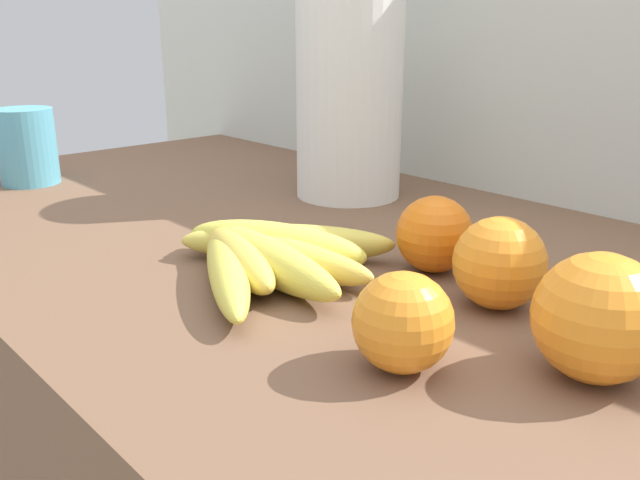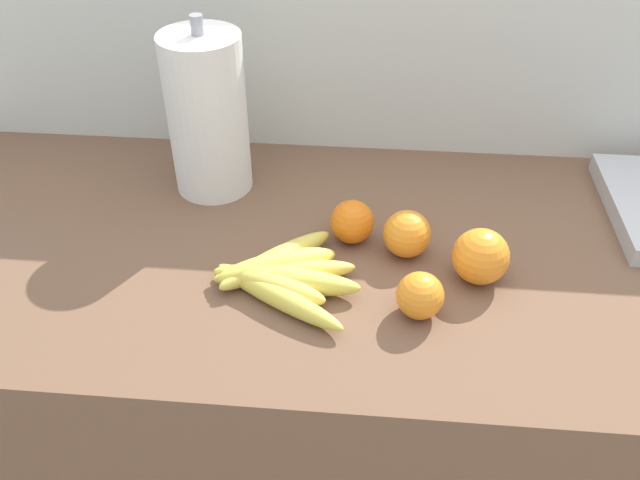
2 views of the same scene
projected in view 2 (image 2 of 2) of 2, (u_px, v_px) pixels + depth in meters
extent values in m
cube|color=brown|center=(466.00, 440.00, 1.29)|extent=(1.97, 0.61, 0.92)
cube|color=silver|center=(465.00, 255.00, 1.43)|extent=(2.37, 0.06, 1.30)
ellipsoid|color=#DDCE4C|center=(278.00, 296.00, 0.91)|extent=(0.20, 0.14, 0.03)
ellipsoid|color=#E5C64C|center=(272.00, 285.00, 0.93)|extent=(0.16, 0.09, 0.04)
ellipsoid|color=#DFCF4C|center=(286.00, 280.00, 0.93)|extent=(0.21, 0.06, 0.04)
ellipsoid|color=#E2C14C|center=(285.00, 273.00, 0.95)|extent=(0.21, 0.08, 0.03)
ellipsoid|color=#DFD44C|center=(278.00, 266.00, 0.95)|extent=(0.18, 0.11, 0.04)
ellipsoid|color=#D7C44C|center=(277.00, 260.00, 0.97)|extent=(0.17, 0.16, 0.04)
sphere|color=orange|center=(352.00, 222.00, 1.02)|extent=(0.07, 0.07, 0.07)
sphere|color=orange|center=(407.00, 232.00, 0.99)|extent=(0.07, 0.07, 0.07)
sphere|color=orange|center=(420.00, 296.00, 0.89)|extent=(0.06, 0.06, 0.06)
sphere|color=orange|center=(481.00, 256.00, 0.94)|extent=(0.08, 0.08, 0.08)
cylinder|color=white|center=(207.00, 115.00, 1.07)|extent=(0.13, 0.13, 0.27)
cylinder|color=gray|center=(206.00, 107.00, 1.06)|extent=(0.02, 0.02, 0.30)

